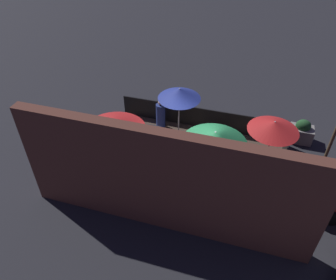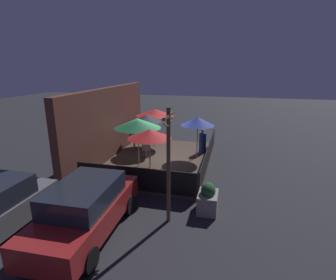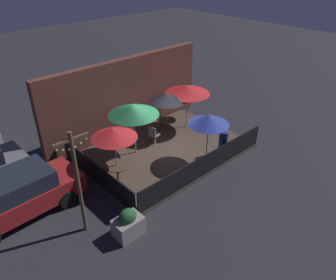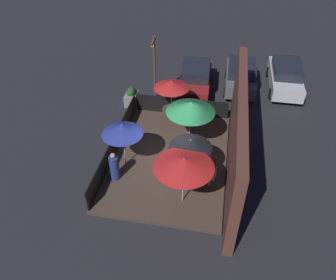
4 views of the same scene
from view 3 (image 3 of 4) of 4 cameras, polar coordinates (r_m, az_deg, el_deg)
ground_plane at (r=14.98m, az=-0.57°, el=-2.10°), size 60.00×60.00×0.00m
patio_deck at (r=14.95m, az=-0.58°, el=-1.90°), size 7.24×5.09×0.12m
building_wall at (r=16.04m, az=-7.35°, el=7.49°), size 8.84×0.36×3.73m
fence_front at (r=13.21m, az=6.75°, el=-4.18°), size 7.04×0.05×0.95m
fence_side_left at (r=12.93m, az=-12.43°, el=-5.61°), size 0.05×4.89×0.95m
patio_umbrella_0 at (r=15.38m, az=-0.04°, el=7.38°), size 1.72×1.72×2.10m
patio_umbrella_1 at (r=12.05m, az=-9.41°, el=1.15°), size 1.73×1.73×2.31m
patio_umbrella_2 at (r=13.35m, az=7.13°, el=3.56°), size 1.72×1.72×2.17m
patio_umbrella_3 at (r=13.80m, az=-6.04°, el=5.30°), size 2.18×2.18×2.34m
patio_umbrella_4 at (r=16.08m, az=3.39°, el=8.77°), size 2.22×2.22×2.21m
dining_table_0 at (r=15.94m, az=-0.04°, el=3.01°), size 0.79×0.79×0.75m
dining_table_1 at (r=12.87m, az=-8.84°, el=-4.86°), size 0.94×0.94×0.72m
patio_chair_0 at (r=16.74m, az=-1.73°, el=4.10°), size 0.48×0.48×0.93m
patio_chair_1 at (r=15.11m, az=-2.51°, el=0.95°), size 0.49×0.49×0.92m
patron_0 at (r=14.49m, az=9.58°, el=-0.42°), size 0.43×0.43×1.35m
planter_box at (r=10.84m, az=-6.95°, el=-14.33°), size 0.93×0.65×1.04m
light_post at (r=10.25m, az=-15.48°, el=-6.58°), size 1.10×0.12×3.68m
parked_car_0 at (r=12.33m, az=-24.70°, el=-8.64°), size 4.33×1.90×1.62m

